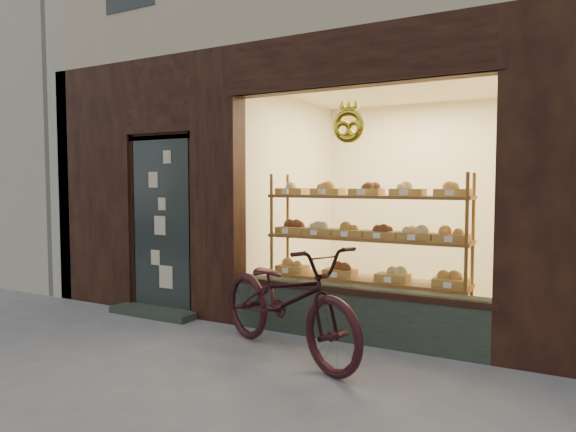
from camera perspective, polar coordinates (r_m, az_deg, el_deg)
The scene contains 4 objects.
ground at distance 3.91m, azimuth -12.04°, elevation -20.48°, with size 90.00×90.00×0.00m, color slate.
neighbor_left at distance 14.77m, azimuth -27.48°, elevation 14.59°, with size 12.00×7.00×9.00m, color #B3B0A7.
display_shelf at distance 5.62m, azimuth 8.65°, elevation -3.57°, with size 2.20×0.45×1.70m.
bicycle at distance 4.79m, azimuth -0.17°, elevation -9.24°, with size 0.70×2.00×1.05m, color black.
Camera 1 is at (2.33, -2.70, 1.59)m, focal length 32.00 mm.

